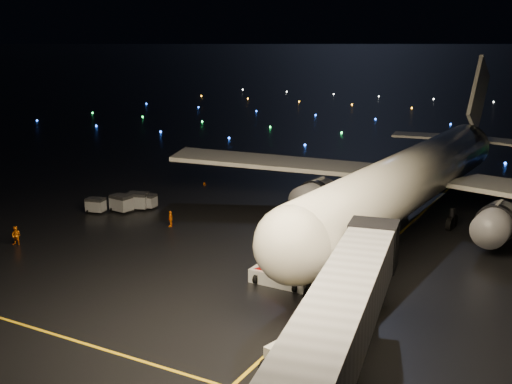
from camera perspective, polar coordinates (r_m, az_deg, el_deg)
lane_centre at (r=57.61m, az=10.73°, el=-5.42°), size 0.25×80.00×0.02m
lane_cross at (r=46.93m, az=-20.71°, el=-10.76°), size 60.00×0.25×0.02m
airliner at (r=67.30m, az=14.51°, el=4.24°), size 59.34×56.66×16.04m
pushback_tug at (r=37.74m, az=4.16°, el=-14.50°), size 4.46×3.03×1.94m
belt_loader at (r=49.57m, az=2.25°, el=-6.36°), size 7.06×2.07×3.40m
crew_b at (r=62.61m, az=-20.54°, el=-3.65°), size 1.04×0.91×1.79m
crew_c at (r=64.74m, az=-7.60°, el=-2.36°), size 0.69×1.02×1.62m
safety_cone_0 at (r=62.72m, az=0.55°, el=-3.31°), size 0.58×0.58×0.51m
safety_cone_1 at (r=69.37m, az=9.38°, el=-1.78°), size 0.63×0.63×0.54m
safety_cone_2 at (r=69.03m, az=1.91°, el=-1.67°), size 0.49×0.49×0.53m
safety_cone_3 at (r=81.98m, az=-4.60°, el=0.80°), size 0.52×0.52×0.45m
taxiway_lights at (r=146.86m, az=17.64°, el=6.06°), size 164.00×92.00×0.36m
baggage_cart_0 at (r=71.53m, az=-10.47°, el=-0.79°), size 2.58×2.18×1.87m
baggage_cart_1 at (r=71.82m, az=-9.63°, el=-0.81°), size 2.00×1.51×1.59m
baggage_cart_2 at (r=70.87m, az=-11.89°, el=-1.00°), size 2.34×1.76×1.86m
baggage_cart_3 at (r=71.19m, az=-14.05°, el=-1.16°), size 2.15×1.73×1.60m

